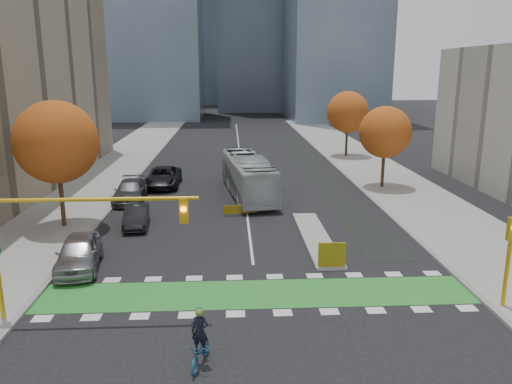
{
  "coord_description": "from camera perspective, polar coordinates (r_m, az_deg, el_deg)",
  "views": [
    {
      "loc": [
        -1.13,
        -19.61,
        10.02
      ],
      "look_at": [
        0.35,
        8.93,
        3.0
      ],
      "focal_mm": 35.0,
      "sensor_mm": 36.0,
      "label": 1
    }
  ],
  "objects": [
    {
      "name": "tree_west",
      "position": [
        33.71,
        -21.85,
        5.31
      ],
      "size": [
        5.2,
        5.2,
        8.22
      ],
      "color": "#332114",
      "rests_on": "ground"
    },
    {
      "name": "ground",
      "position": [
        22.05,
        0.3,
        -13.23
      ],
      "size": [
        300.0,
        300.0,
        0.0
      ],
      "primitive_type": "plane",
      "color": "black",
      "rests_on": "ground"
    },
    {
      "name": "cyclist",
      "position": [
        18.14,
        -6.38,
        -17.15
      ],
      "size": [
        1.09,
        1.96,
        2.14
      ],
      "rotation": [
        0.0,
        0.0,
        -0.25
      ],
      "color": "#1C5281",
      "rests_on": "ground"
    },
    {
      "name": "traffic_signal_west",
      "position": [
        21.14,
        -21.65,
        -3.65
      ],
      "size": [
        8.53,
        0.56,
        5.2
      ],
      "color": "#BF9914",
      "rests_on": "ground"
    },
    {
      "name": "bike_crossing",
      "position": [
        23.39,
        0.08,
        -11.55
      ],
      "size": [
        20.0,
        3.0,
        0.01
      ],
      "primitive_type": "cube",
      "color": "#2C882F",
      "rests_on": "ground"
    },
    {
      "name": "parked_car_a",
      "position": [
        27.41,
        -19.6,
        -6.56
      ],
      "size": [
        2.69,
        5.27,
        1.72
      ],
      "primitive_type": "imported",
      "rotation": [
        0.0,
        0.0,
        0.13
      ],
      "color": "gray",
      "rests_on": "ground"
    },
    {
      "name": "median_island",
      "position": [
        30.72,
        6.84,
        -5.18
      ],
      "size": [
        1.6,
        10.0,
        0.16
      ],
      "primitive_type": "cube",
      "color": "gray",
      "rests_on": "ground"
    },
    {
      "name": "hazard_board",
      "position": [
        26.04,
        8.66,
        -7.1
      ],
      "size": [
        1.4,
        0.12,
        1.3
      ],
      "primitive_type": "cube",
      "color": "yellow",
      "rests_on": "median_island"
    },
    {
      "name": "bike_lane_paint",
      "position": [
        51.34,
        6.78,
        2.45
      ],
      "size": [
        2.5,
        50.0,
        0.01
      ],
      "primitive_type": "cube",
      "color": "black",
      "rests_on": "ground"
    },
    {
      "name": "parked_car_d",
      "position": [
        44.61,
        -10.56,
        1.69
      ],
      "size": [
        2.79,
        6.04,
        1.68
      ],
      "primitive_type": "imported",
      "rotation": [
        0.0,
        0.0,
        -0.0
      ],
      "color": "black",
      "rests_on": "ground"
    },
    {
      "name": "tree_east_far",
      "position": [
        59.39,
        10.44,
        8.96
      ],
      "size": [
        4.8,
        4.8,
        7.65
      ],
      "color": "#332114",
      "rests_on": "ground"
    },
    {
      "name": "parked_car_b",
      "position": [
        33.61,
        -13.54,
        -2.71
      ],
      "size": [
        1.88,
        4.33,
        1.38
      ],
      "primitive_type": "imported",
      "rotation": [
        0.0,
        0.0,
        0.1
      ],
      "color": "black",
      "rests_on": "ground"
    },
    {
      "name": "sidewalk_west",
      "position": [
        42.67,
        -19.73,
        -0.5
      ],
      "size": [
        7.0,
        120.0,
        0.15
      ],
      "primitive_type": "cube",
      "color": "gray",
      "rests_on": "ground"
    },
    {
      "name": "bus",
      "position": [
        40.45,
        -0.92,
        1.87
      ],
      "size": [
        4.38,
        12.17,
        3.32
      ],
      "primitive_type": "imported",
      "rotation": [
        0.0,
        0.0,
        0.14
      ],
      "color": "#B0B6B8",
      "rests_on": "ground"
    },
    {
      "name": "tree_east_near",
      "position": [
        43.93,
        14.54,
        6.62
      ],
      "size": [
        4.4,
        4.4,
        7.08
      ],
      "color": "#332114",
      "rests_on": "ground"
    },
    {
      "name": "centre_line",
      "position": [
        60.45,
        -1.86,
        4.26
      ],
      "size": [
        0.15,
        70.0,
        0.01
      ],
      "primitive_type": "cube",
      "color": "silver",
      "rests_on": "ground"
    },
    {
      "name": "traffic_signal_east",
      "position": [
        23.52,
        27.01,
        -5.81
      ],
      "size": [
        0.35,
        0.43,
        4.1
      ],
      "color": "#BF9914",
      "rests_on": "ground"
    },
    {
      "name": "sidewalk_east",
      "position": [
        43.38,
        16.83,
        -0.05
      ],
      "size": [
        7.0,
        120.0,
        0.15
      ],
      "primitive_type": "cube",
      "color": "gray",
      "rests_on": "ground"
    },
    {
      "name": "parked_car_c",
      "position": [
        40.13,
        -14.2,
        0.1
      ],
      "size": [
        2.49,
        5.64,
        1.61
      ],
      "primitive_type": "imported",
      "rotation": [
        0.0,
        0.0,
        0.04
      ],
      "color": "#4A4A4F",
      "rests_on": "ground"
    },
    {
      "name": "curb_west",
      "position": [
        41.79,
        -15.13,
        -0.45
      ],
      "size": [
        0.3,
        120.0,
        0.16
      ],
      "primitive_type": "cube",
      "color": "gray",
      "rests_on": "ground"
    },
    {
      "name": "curb_east",
      "position": [
        42.33,
        12.37,
        -0.11
      ],
      "size": [
        0.3,
        120.0,
        0.16
      ],
      "primitive_type": "cube",
      "color": "gray",
      "rests_on": "ground"
    }
  ]
}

